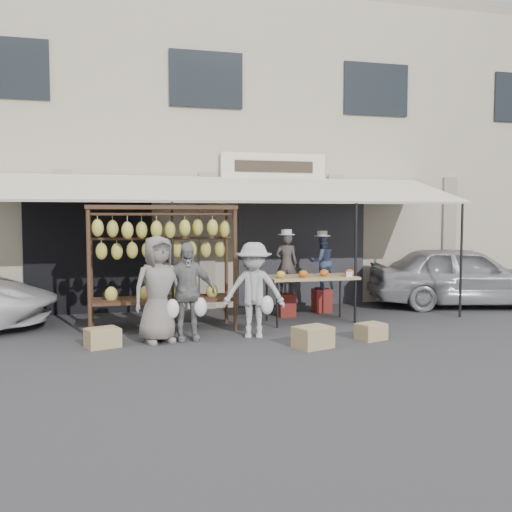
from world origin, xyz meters
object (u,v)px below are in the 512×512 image
at_px(banana_rack, 162,243).
at_px(vendor_right, 322,262).
at_px(customer_left, 158,289).
at_px(customer_right, 254,290).
at_px(crate_near_b, 371,332).
at_px(produce_table, 311,278).
at_px(customer_mid, 187,292).
at_px(sedan, 462,276).
at_px(vendor_left, 286,263).
at_px(crate_near_a, 313,337).
at_px(crate_far, 103,338).

distance_m(banana_rack, vendor_right, 3.68).
distance_m(customer_left, customer_right, 1.59).
distance_m(banana_rack, crate_near_b, 3.94).
relative_size(produce_table, customer_mid, 1.05).
bearing_deg(sedan, vendor_left, 106.63).
height_order(customer_mid, customer_right, customer_mid).
bearing_deg(produce_table, sedan, 14.32).
xyz_separation_m(vendor_left, crate_near_a, (-0.43, -2.79, -0.92)).
relative_size(customer_left, crate_far, 3.51).
height_order(vendor_right, crate_far, vendor_right).
relative_size(vendor_right, sedan, 0.28).
distance_m(vendor_right, customer_mid, 3.79).
height_order(customer_mid, crate_near_b, customer_mid).
bearing_deg(produce_table, crate_far, -163.31).
bearing_deg(vendor_left, customer_right, 71.74).
relative_size(crate_near_a, crate_near_b, 1.22).
xyz_separation_m(produce_table, vendor_left, (-0.25, 0.80, 0.22)).
xyz_separation_m(banana_rack, customer_mid, (0.31, -0.93, -0.77)).
distance_m(customer_right, crate_near_a, 1.36).
xyz_separation_m(customer_left, crate_near_b, (3.43, -0.66, -0.73)).
bearing_deg(vendor_right, sedan, 174.39).
xyz_separation_m(banana_rack, crate_near_b, (3.27, -1.65, -1.44)).
xyz_separation_m(crate_near_b, sedan, (3.53, 2.71, 0.56)).
distance_m(vendor_right, sedan, 3.36).
distance_m(produce_table, crate_near_b, 1.89).
relative_size(banana_rack, vendor_left, 2.10).
distance_m(customer_left, sedan, 7.25).
xyz_separation_m(produce_table, crate_near_a, (-0.67, -1.99, -0.70)).
distance_m(customer_left, crate_near_b, 3.57).
bearing_deg(vendor_left, sedan, -163.50).
bearing_deg(customer_mid, banana_rack, 106.92).
xyz_separation_m(customer_mid, crate_near_b, (2.96, -0.73, -0.67)).
distance_m(crate_far, sedan, 8.15).
bearing_deg(sedan, crate_near_b, 141.21).
relative_size(vendor_left, crate_far, 2.51).
relative_size(vendor_right, customer_mid, 0.72).
xyz_separation_m(customer_left, customer_mid, (0.47, 0.06, -0.06)).
bearing_deg(banana_rack, crate_near_b, -26.80).
bearing_deg(customer_left, vendor_left, 14.58).
xyz_separation_m(banana_rack, crate_far, (-1.04, -1.12, -1.43)).
bearing_deg(customer_mid, vendor_left, 36.44).
relative_size(vendor_right, customer_right, 0.72).
height_order(vendor_left, crate_near_b, vendor_left).
distance_m(customer_mid, crate_near_a, 2.20).
height_order(produce_table, crate_near_a, produce_table).
relative_size(banana_rack, crate_near_b, 5.75).
height_order(produce_table, customer_mid, customer_mid).
bearing_deg(customer_left, customer_right, -19.44).
relative_size(customer_left, crate_near_b, 3.84).
distance_m(banana_rack, produce_table, 2.91).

